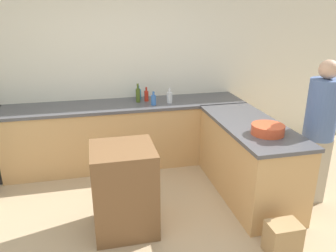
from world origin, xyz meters
The scene contains 13 objects.
ground_plane centered at (0.00, 0.00, 0.00)m, with size 14.00×14.00×0.00m, color tan.
wall_back centered at (0.00, 2.20, 1.35)m, with size 8.00×0.06×2.70m.
counter_back centered at (0.00, 1.84, 0.45)m, with size 3.33×0.69×0.90m.
counter_peninsula centered at (1.32, 0.69, 0.45)m, with size 0.69×1.67×0.90m.
island_table centered at (-0.20, 0.31, 0.45)m, with size 0.61×0.59×0.90m.
mixing_bowl centered at (1.33, 0.34, 0.95)m, with size 0.34×0.34×0.10m.
water_bottle_blue centered at (0.36, 1.69, 0.97)m, with size 0.07×0.07×0.19m.
vinegar_bottle_clear centered at (0.60, 1.74, 0.98)m, with size 0.08×0.08×0.21m.
hot_sauce_bottle centered at (0.30, 1.91, 0.98)m, with size 0.06×0.06×0.20m.
olive_oil_bottle centered at (0.18, 1.88, 1.00)m, with size 0.06×0.06×0.26m.
dish_soap_bottle centered at (0.21, 2.03, 0.98)m, with size 0.08×0.08×0.20m.
person_at_peninsula centered at (1.95, 0.35, 0.90)m, with size 0.33×0.33×1.65m.
paper_bag centered at (1.17, -0.38, 0.16)m, with size 0.30×0.22×0.31m.
Camera 1 is at (-0.41, -2.56, 2.14)m, focal length 35.00 mm.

